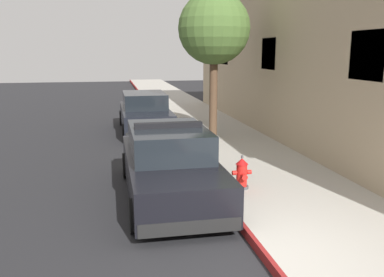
# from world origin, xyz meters

# --- Properties ---
(ground_plane) EXTENTS (32.01, 60.00, 0.20)m
(ground_plane) POSITION_xyz_m (-4.36, 10.00, -0.10)
(ground_plane) COLOR #232326
(sidewalk_pavement) EXTENTS (3.29, 60.00, 0.17)m
(sidewalk_pavement) POSITION_xyz_m (1.64, 10.00, 0.08)
(sidewalk_pavement) COLOR #ADA89E
(sidewalk_pavement) RESTS_ON ground
(curb_painted_edge) EXTENTS (0.08, 60.00, 0.17)m
(curb_painted_edge) POSITION_xyz_m (-0.04, 10.00, 0.08)
(curb_painted_edge) COLOR maroon
(curb_painted_edge) RESTS_ON ground
(storefront_building) EXTENTS (6.96, 21.01, 6.01)m
(storefront_building) POSITION_xyz_m (6.64, 8.64, 3.01)
(storefront_building) COLOR tan
(storefront_building) RESTS_ON ground
(police_cruiser) EXTENTS (1.94, 4.84, 1.68)m
(police_cruiser) POSITION_xyz_m (-1.06, 3.21, 0.74)
(police_cruiser) COLOR black
(police_cruiser) RESTS_ON ground
(parked_car_silver_ahead) EXTENTS (1.94, 4.84, 1.56)m
(parked_car_silver_ahead) POSITION_xyz_m (-0.92, 11.11, 0.74)
(parked_car_silver_ahead) COLOR black
(parked_car_silver_ahead) RESTS_ON ground
(fire_hydrant) EXTENTS (0.44, 0.40, 0.76)m
(fire_hydrant) POSITION_xyz_m (0.54, 2.98, 0.52)
(fire_hydrant) COLOR #4C4C51
(fire_hydrant) RESTS_ON sidewalk_pavement
(street_tree) EXTENTS (2.44, 2.44, 5.01)m
(street_tree) POSITION_xyz_m (1.26, 8.49, 3.92)
(street_tree) COLOR brown
(street_tree) RESTS_ON sidewalk_pavement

